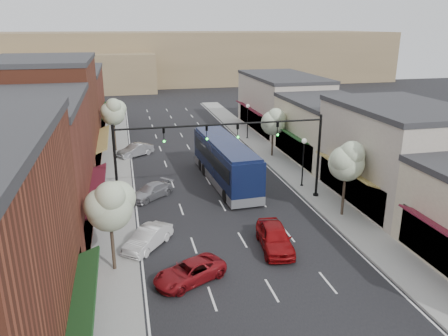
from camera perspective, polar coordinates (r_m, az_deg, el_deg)
ground at (r=27.95m, az=3.52°, el=-11.21°), size 160.00×160.00×0.00m
sidewalk_left at (r=43.97m, az=-14.08°, el=-0.42°), size 2.80×73.00×0.15m
sidewalk_right at (r=46.62m, az=6.99°, el=1.06°), size 2.80×73.00×0.15m
curb_left at (r=43.95m, az=-12.26°, el=-0.30°), size 0.25×73.00×0.17m
curb_right at (r=46.17m, az=5.35°, el=0.95°), size 0.25×73.00×0.17m
bldg_left_midnear at (r=31.45m, az=-25.49°, el=-0.35°), size 10.14×14.10×9.40m
bldg_left_midfar at (r=44.63m, az=-22.13°, el=6.14°), size 10.14×14.10×10.90m
bldg_left_far at (r=60.46m, az=-19.86°, el=8.05°), size 10.14×18.10×8.40m
bldg_right_midnear at (r=37.27m, az=21.55°, el=1.66°), size 9.14×12.10×7.90m
bldg_right_midfar at (r=47.43m, az=13.39°, el=4.87°), size 9.14×12.10×6.40m
bldg_right_far at (r=59.93m, az=7.54°, el=8.40°), size 9.14×16.10×7.40m
hill_far at (r=113.76m, az=-9.77°, el=14.07°), size 120.00×30.00×12.00m
hill_near at (r=103.30m, az=-23.49°, el=11.36°), size 50.00×20.00×8.00m
signal_mast_right at (r=34.99m, az=8.80°, el=2.93°), size 8.22×0.46×7.00m
signal_mast_left at (r=32.61m, az=-9.90°, el=1.75°), size 8.22×0.46×7.00m
tree_right_near at (r=32.67m, az=15.85°, el=1.03°), size 2.85×2.65×5.95m
tree_right_far at (r=46.93m, az=6.51°, el=6.14°), size 2.85×2.65×5.43m
tree_left_near at (r=25.11m, az=-14.67°, el=-4.63°), size 2.85×2.65×5.69m
tree_left_far at (r=50.07m, az=-14.26°, el=7.17°), size 2.85×2.65×6.13m
lamp_post_near at (r=38.46m, az=10.34°, el=1.74°), size 0.44×0.44×4.44m
lamp_post_far at (r=54.48m, az=3.10°, el=6.85°), size 0.44×0.44×4.44m
coach_bus at (r=39.14m, az=0.16°, el=0.85°), size 3.50×12.96×3.92m
red_hatchback at (r=28.39m, az=6.64°, el=-8.97°), size 2.44×4.89×1.60m
parked_car_a at (r=25.09m, az=-4.53°, el=-13.40°), size 4.63×3.62×1.17m
parked_car_b at (r=28.82m, az=-9.91°, el=-9.01°), size 3.56×4.02×1.32m
parked_car_c at (r=36.68m, az=-9.50°, el=-3.00°), size 4.21×3.91×1.19m
parked_car_e at (r=48.63m, az=-11.51°, el=2.29°), size 4.21×3.51×1.36m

